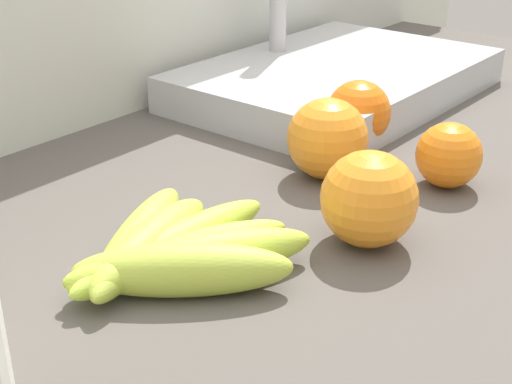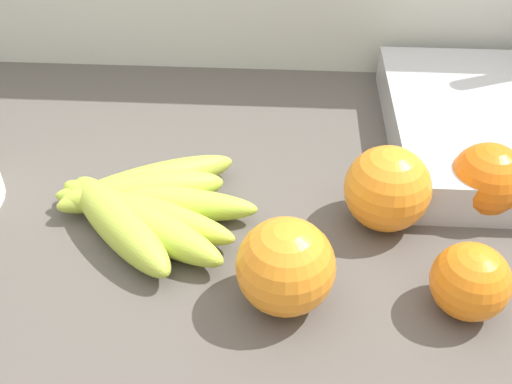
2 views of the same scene
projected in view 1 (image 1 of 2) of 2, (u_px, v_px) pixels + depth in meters
name	position (u px, v px, depth m)	size (l,w,h in m)	color
wall_back	(23.00, 359.00, 0.96)	(2.21, 0.06, 1.30)	silver
banana_bunch	(171.00, 253.00, 0.59)	(0.21, 0.20, 0.04)	#A8BD3F
orange_front	(359.00, 113.00, 0.84)	(0.07, 0.07, 0.07)	orange
orange_back_right	(449.00, 155.00, 0.73)	(0.07, 0.07, 0.07)	orange
orange_far_right	(330.00, 139.00, 0.75)	(0.08, 0.08, 0.08)	orange
orange_back_left	(369.00, 199.00, 0.62)	(0.08, 0.08, 0.08)	orange
sink_basin	(336.00, 78.00, 1.00)	(0.43, 0.30, 0.24)	#B7BABF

